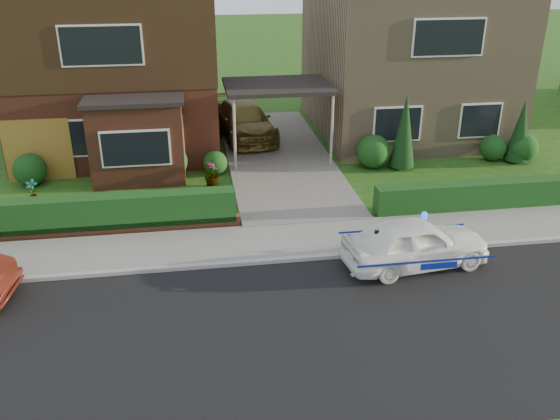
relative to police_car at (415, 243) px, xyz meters
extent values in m
plane|color=#154C14|center=(-2.13, -2.40, -0.62)|extent=(120.00, 120.00, 0.00)
cube|color=black|center=(-2.13, -2.40, -0.62)|extent=(60.00, 6.00, 0.02)
cube|color=#9E9993|center=(-2.13, 0.65, -0.56)|extent=(60.00, 0.16, 0.12)
cube|color=slate|center=(-2.13, 1.70, -0.57)|extent=(60.00, 2.00, 0.10)
cube|color=#666059|center=(-2.13, 8.60, -0.56)|extent=(3.80, 12.00, 0.12)
cube|color=brown|center=(-7.93, 11.60, 2.28)|extent=(7.20, 8.00, 5.80)
cube|color=white|center=(-9.51, 7.58, 0.78)|extent=(1.80, 0.08, 1.30)
cube|color=white|center=(-6.34, 7.58, 0.78)|extent=(1.60, 0.08, 1.30)
cube|color=white|center=(-7.93, 7.58, 3.78)|extent=(2.60, 0.08, 1.30)
cube|color=black|center=(-7.93, 11.60, 3.73)|extent=(7.26, 8.06, 2.90)
cube|color=brown|center=(-7.06, 6.90, 0.73)|extent=(3.00, 1.40, 2.70)
cube|color=black|center=(-7.06, 6.90, 2.15)|extent=(3.20, 1.60, 0.14)
cube|color=#907958|center=(3.67, 11.60, 2.28)|extent=(7.20, 8.00, 5.80)
cube|color=white|center=(2.09, 7.58, 0.78)|extent=(1.80, 0.08, 1.30)
cube|color=white|center=(5.26, 7.58, 0.78)|extent=(1.60, 0.08, 1.30)
cube|color=white|center=(3.67, 7.58, 3.78)|extent=(2.60, 0.08, 1.30)
cube|color=black|center=(-2.13, 8.60, 2.08)|extent=(3.80, 3.00, 0.14)
cylinder|color=gray|center=(-3.83, 7.20, 0.73)|extent=(0.10, 0.10, 2.70)
cylinder|color=gray|center=(-0.43, 7.20, 0.73)|extent=(0.10, 0.10, 2.70)
cube|color=olive|center=(-10.38, 7.56, 0.43)|extent=(2.20, 0.10, 2.10)
cube|color=brown|center=(-7.93, 2.90, -0.44)|extent=(7.70, 0.25, 0.36)
cube|color=black|center=(-7.93, 3.05, -0.62)|extent=(7.50, 0.55, 0.90)
cube|color=black|center=(3.67, 2.95, -0.62)|extent=(7.50, 0.55, 0.80)
sphere|color=black|center=(-10.63, 7.10, -0.08)|extent=(1.08, 1.08, 1.08)
sphere|color=black|center=(-6.13, 6.90, 0.04)|extent=(1.32, 1.32, 1.32)
sphere|color=black|center=(-4.53, 7.20, -0.20)|extent=(0.84, 0.84, 0.84)
sphere|color=black|center=(1.07, 7.00, -0.02)|extent=(1.20, 1.20, 1.20)
sphere|color=black|center=(5.67, 7.10, -0.14)|extent=(0.96, 0.96, 0.96)
sphere|color=black|center=(6.67, 6.80, -0.08)|extent=(1.08, 1.08, 1.08)
cone|color=black|center=(2.07, 6.80, 0.68)|extent=(0.90, 0.90, 2.60)
cone|color=black|center=(6.47, 6.80, 0.48)|extent=(0.90, 0.90, 2.20)
imported|color=white|center=(0.00, 0.00, 0.00)|extent=(1.91, 3.80, 1.24)
sphere|color=#193FF2|center=(0.18, 0.00, 0.70)|extent=(0.17, 0.17, 0.17)
cube|color=navy|center=(0.00, -0.74, -0.05)|extent=(3.35, 0.02, 0.05)
cube|color=navy|center=(0.00, 0.74, -0.05)|extent=(3.35, 0.01, 0.05)
ellipsoid|color=black|center=(-1.02, -0.10, 0.26)|extent=(0.22, 0.17, 0.21)
sphere|color=white|center=(-1.00, -0.16, 0.25)|extent=(0.11, 0.11, 0.11)
sphere|color=black|center=(-1.00, -0.12, 0.40)|extent=(0.13, 0.13, 0.13)
cone|color=black|center=(-1.04, -0.11, 0.46)|extent=(0.04, 0.04, 0.05)
cone|color=black|center=(-0.95, -0.11, 0.46)|extent=(0.04, 0.04, 0.05)
imported|color=brown|center=(-3.13, 10.96, 0.18)|extent=(2.54, 4.92, 1.36)
imported|color=gray|center=(-10.26, 5.61, -0.27)|extent=(0.41, 0.31, 0.71)
imported|color=gray|center=(-6.65, 6.60, -0.26)|extent=(0.51, 0.50, 0.72)
imported|color=gray|center=(-4.70, 6.01, -0.19)|extent=(0.49, 0.49, 0.86)
camera|label=1|loc=(-5.26, -12.27, 6.74)|focal=38.00mm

